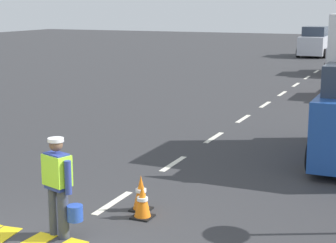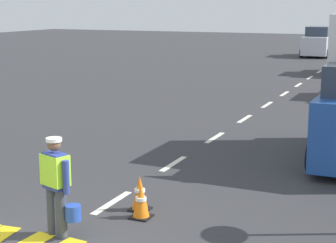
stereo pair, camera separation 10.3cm
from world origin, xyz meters
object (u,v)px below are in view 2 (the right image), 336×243
Objects in this scene: car_oncoming_third at (318,43)px; traffic_cone_far at (141,201)px; traffic_cone_near at (140,193)px; road_worker at (57,182)px.

traffic_cone_far is at bearing -85.61° from car_oncoming_third.
traffic_cone_far is 0.15× the size of car_oncoming_third.
traffic_cone_near is at bearing -85.89° from car_oncoming_third.
car_oncoming_third is at bearing 94.11° from traffic_cone_near.
road_worker is 2.48× the size of traffic_cone_near.
traffic_cone_far is 34.44m from car_oncoming_third.
car_oncoming_third is at bearing 92.84° from road_worker.
road_worker reaches higher than traffic_cone_near.
road_worker is 1.68m from traffic_cone_far.
car_oncoming_third is (-1.77, 35.63, 0.09)m from road_worker.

